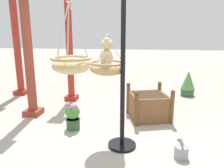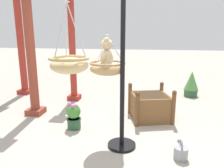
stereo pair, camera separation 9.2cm
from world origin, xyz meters
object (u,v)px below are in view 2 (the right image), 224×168
object	(u,v)px
display_pole_central	(122,105)
wooden_planter_box	(150,106)
teddy_bear	(106,55)
greenhouse_pillar_far_back	(31,53)
greenhouse_pillar_right	(72,49)
watering_can	(181,152)
hanging_basket_left_high	(69,64)
potted_plant_flowering_red	(191,84)
hanging_basket_with_teddy	(108,68)
greenhouse_pillar_left	(21,46)
potted_plant_fern_front	(74,116)

from	to	relation	value
display_pole_central	wooden_planter_box	world-z (taller)	display_pole_central
teddy_bear	greenhouse_pillar_far_back	world-z (taller)	greenhouse_pillar_far_back
teddy_bear	wooden_planter_box	xyz separation A→B (m)	(1.08, -0.70, -1.14)
greenhouse_pillar_far_back	greenhouse_pillar_right	bearing A→B (deg)	-22.94
wooden_planter_box	watering_can	xyz separation A→B (m)	(-1.43, -0.44, -0.18)
hanging_basket_left_high	watering_can	size ratio (longest dim) A/B	2.21
teddy_bear	hanging_basket_left_high	distance (m)	0.97
watering_can	potted_plant_flowering_red	bearing A→B (deg)	-12.06
hanging_basket_with_teddy	wooden_planter_box	size ratio (longest dim) A/B	0.63
greenhouse_pillar_left	display_pole_central	bearing A→B (deg)	-128.65
greenhouse_pillar_right	watering_can	world-z (taller)	greenhouse_pillar_right
teddy_bear	watering_can	bearing A→B (deg)	-107.20
teddy_bear	greenhouse_pillar_left	world-z (taller)	greenhouse_pillar_left
hanging_basket_left_high	greenhouse_pillar_far_back	distance (m)	2.42
hanging_basket_with_teddy	greenhouse_pillar_right	size ratio (longest dim) A/B	0.22
watering_can	hanging_basket_left_high	bearing A→B (deg)	113.13
hanging_basket_left_high	greenhouse_pillar_left	xyz separation A→B (m)	(3.35, 2.69, -0.02)
potted_plant_flowering_red	wooden_planter_box	bearing A→B (deg)	148.40
greenhouse_pillar_far_back	wooden_planter_box	size ratio (longest dim) A/B	2.87
hanging_basket_left_high	greenhouse_pillar_left	size ratio (longest dim) A/B	0.27
greenhouse_pillar_right	wooden_planter_box	size ratio (longest dim) A/B	2.88
greenhouse_pillar_far_back	greenhouse_pillar_left	bearing A→B (deg)	37.71
hanging_basket_left_high	watering_can	bearing A→B (deg)	-66.87
wooden_planter_box	potted_plant_fern_front	distance (m)	1.57
display_pole_central	potted_plant_flowering_red	distance (m)	3.47
display_pole_central	wooden_planter_box	size ratio (longest dim) A/B	2.33
greenhouse_pillar_left	potted_plant_fern_front	world-z (taller)	greenhouse_pillar_left
hanging_basket_with_teddy	watering_can	size ratio (longest dim) A/B	1.75
teddy_bear	watering_can	world-z (taller)	teddy_bear
wooden_planter_box	potted_plant_flowering_red	world-z (taller)	potted_plant_flowering_red
display_pole_central	greenhouse_pillar_right	size ratio (longest dim) A/B	0.81
hanging_basket_left_high	potted_plant_fern_front	distance (m)	1.79
watering_can	display_pole_central	bearing A→B (deg)	76.84
teddy_bear	wooden_planter_box	distance (m)	1.72
potted_plant_fern_front	potted_plant_flowering_red	size ratio (longest dim) A/B	0.73
greenhouse_pillar_right	potted_plant_flowering_red	bearing A→B (deg)	-74.67
hanging_basket_with_teddy	greenhouse_pillar_far_back	bearing A→B (deg)	62.91
hanging_basket_with_teddy	potted_plant_fern_front	xyz separation A→B (m)	(0.35, 0.71, -0.98)
greenhouse_pillar_left	hanging_basket_with_teddy	bearing A→B (deg)	-129.24
teddy_bear	greenhouse_pillar_right	size ratio (longest dim) A/B	0.16
display_pole_central	greenhouse_pillar_right	world-z (taller)	greenhouse_pillar_right
wooden_planter_box	potted_plant_flowering_red	distance (m)	2.17
hanging_basket_left_high	potted_plant_flowering_red	size ratio (longest dim) A/B	1.09
greenhouse_pillar_far_back	potted_plant_flowering_red	xyz separation A→B (m)	(2.01, -3.61, -0.98)
teddy_bear	greenhouse_pillar_right	distance (m)	2.44
hanging_basket_with_teddy	teddy_bear	distance (m)	0.20
hanging_basket_with_teddy	watering_can	distance (m)	1.62
hanging_basket_with_teddy	wooden_planter_box	world-z (taller)	hanging_basket_with_teddy
greenhouse_pillar_left	watering_can	distance (m)	5.08
greenhouse_pillar_right	greenhouse_pillar_far_back	size ratio (longest dim) A/B	1.00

